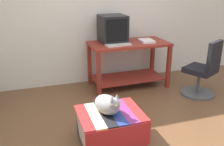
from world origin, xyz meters
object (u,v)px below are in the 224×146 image
(keyboard, at_px, (118,45))
(cat, at_px, (108,104))
(tv_monitor, at_px, (113,29))
(ottoman_with_blanket, at_px, (110,127))
(desk, at_px, (129,57))
(book, at_px, (146,41))
(office_chair, at_px, (203,72))

(keyboard, distance_m, cat, 1.45)
(tv_monitor, xyz_separation_m, cat, (-0.56, -1.55, -0.51))
(tv_monitor, relative_size, ottoman_with_blanket, 0.63)
(desk, bearing_deg, ottoman_with_blanket, -119.27)
(cat, bearing_deg, desk, 38.95)
(book, relative_size, cat, 0.67)
(keyboard, bearing_deg, ottoman_with_blanket, -119.12)
(tv_monitor, xyz_separation_m, keyboard, (0.01, -0.25, -0.20))
(office_chair, bearing_deg, tv_monitor, -61.79)
(tv_monitor, relative_size, keyboard, 1.09)
(desk, distance_m, tv_monitor, 0.53)
(tv_monitor, bearing_deg, office_chair, -35.33)
(ottoman_with_blanket, distance_m, cat, 0.29)
(cat, bearing_deg, ottoman_with_blanket, -16.22)
(desk, xyz_separation_m, book, (0.29, -0.05, 0.26))
(ottoman_with_blanket, distance_m, office_chair, 1.89)
(tv_monitor, xyz_separation_m, book, (0.54, -0.15, -0.20))
(desk, height_order, tv_monitor, tv_monitor)
(keyboard, relative_size, ottoman_with_blanket, 0.58)
(cat, distance_m, office_chair, 1.91)
(desk, distance_m, book, 0.39)
(desk, xyz_separation_m, keyboard, (-0.24, -0.15, 0.26))
(book, bearing_deg, ottoman_with_blanket, -124.14)
(cat, bearing_deg, tv_monitor, 48.24)
(ottoman_with_blanket, bearing_deg, book, 52.39)
(book, height_order, cat, book)
(cat, xyz_separation_m, office_chair, (1.77, 0.72, -0.08))
(book, relative_size, ottoman_with_blanket, 0.40)
(tv_monitor, height_order, keyboard, tv_monitor)
(desk, bearing_deg, keyboard, -148.25)
(desk, relative_size, ottoman_with_blanket, 1.86)
(book, distance_m, cat, 1.81)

